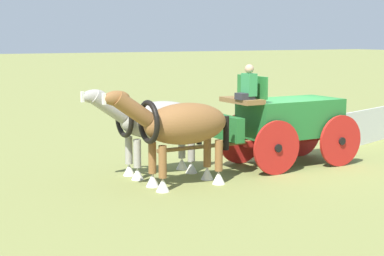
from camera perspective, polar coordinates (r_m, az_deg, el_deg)
ground_plane at (r=16.44m, az=9.07°, el=-3.39°), size 220.00×220.00×0.00m
show_wagon at (r=16.14m, az=8.76°, el=0.72°), size 5.60×1.77×2.70m
draft_horse_near at (r=13.69m, az=-1.09°, el=0.15°), size 3.12×0.97×2.24m
draft_horse_off at (r=14.84m, az=-3.49°, el=0.56°), size 3.16×0.94×2.17m
sponsor_banner at (r=19.92m, az=15.78°, el=0.08°), size 3.06×1.06×1.10m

